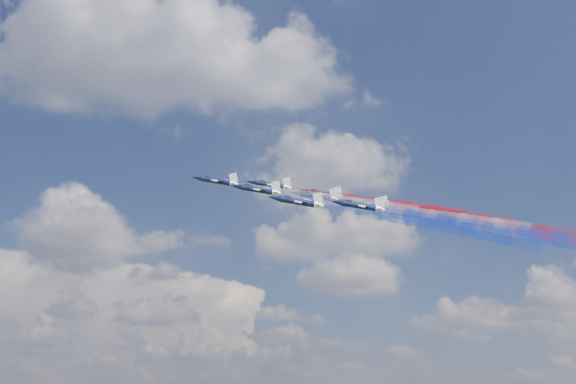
{
  "coord_description": "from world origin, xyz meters",
  "views": [
    {
      "loc": [
        -12.94,
        -141.8,
        89.7
      ],
      "look_at": [
        -0.74,
        13.72,
        138.72
      ],
      "focal_mm": 44.02,
      "sensor_mm": 36.0,
      "label": 1
    }
  ],
  "objects": [
    {
      "name": "jet_outer_left",
      "position": [
        -0.19,
        -4.67,
        130.92
      ],
      "size": [
        14.72,
        12.69,
        8.65
      ],
      "primitive_type": null,
      "rotation": [
        0.23,
        -0.32,
        1.27
      ],
      "color": "black"
    },
    {
      "name": "trail_outer_right",
      "position": [
        34.51,
        24.21,
        137.97
      ],
      "size": [
        42.05,
        14.58,
        14.04
      ],
      "primitive_type": null,
      "rotation": [
        0.23,
        -0.32,
        1.27
      ],
      "color": "red"
    },
    {
      "name": "trail_outer_left",
      "position": [
        25.13,
        -10.58,
        125.27
      ],
      "size": [
        42.05,
        14.58,
        14.04
      ],
      "primitive_type": null,
      "rotation": [
        0.23,
        -0.32,
        1.27
      ],
      "color": "blue"
    },
    {
      "name": "trail_lead",
      "position": [
        7.85,
        12.41,
        136.89
      ],
      "size": [
        42.05,
        14.58,
        14.04
      ],
      "primitive_type": null,
      "rotation": [
        0.23,
        -0.32,
        1.27
      ],
      "color": "white"
    },
    {
      "name": "jet_outer_right",
      "position": [
        9.19,
        30.13,
        143.62
      ],
      "size": [
        14.72,
        12.69,
        8.65
      ],
      "primitive_type": null,
      "rotation": [
        0.23,
        -0.32,
        1.27
      ],
      "color": "black"
    },
    {
      "name": "trail_rear_left",
      "position": [
        38.7,
        -5.96,
        126.06
      ],
      "size": [
        42.05,
        14.58,
        14.04
      ],
      "primitive_type": null,
      "rotation": [
        0.23,
        -0.32,
        1.27
      ],
      "color": "blue"
    },
    {
      "name": "trail_center_third",
      "position": [
        31.09,
        7.56,
        132.12
      ],
      "size": [
        42.05,
        14.58,
        14.04
      ],
      "primitive_type": null,
      "rotation": [
        0.23,
        -0.32,
        1.27
      ],
      "color": "white"
    },
    {
      "name": "trail_inner_left",
      "position": [
        17.22,
        1.04,
        131.35
      ],
      "size": [
        42.05,
        14.58,
        14.04
      ],
      "primitive_type": null,
      "rotation": [
        0.23,
        -0.32,
        1.27
      ],
      "color": "blue"
    },
    {
      "name": "jet_inner_left",
      "position": [
        -8.1,
        6.96,
        137.0
      ],
      "size": [
        14.72,
        12.69,
        8.65
      ],
      "primitive_type": null,
      "rotation": [
        0.23,
        -0.32,
        1.27
      ],
      "color": "black"
    },
    {
      "name": "jet_rear_right",
      "position": [
        18.46,
        18.29,
        137.71
      ],
      "size": [
        14.72,
        12.69,
        8.65
      ],
      "primitive_type": null,
      "rotation": [
        0.23,
        -0.32,
        1.27
      ],
      "color": "black"
    },
    {
      "name": "jet_lead",
      "position": [
        -17.47,
        18.33,
        142.54
      ],
      "size": [
        14.72,
        12.69,
        8.65
      ],
      "primitive_type": null,
      "rotation": [
        0.23,
        -0.32,
        1.27
      ],
      "color": "black"
    },
    {
      "name": "trail_rear_right",
      "position": [
        43.78,
        12.37,
        132.07
      ],
      "size": [
        42.05,
        14.58,
        14.04
      ],
      "primitive_type": null,
      "rotation": [
        0.23,
        -0.32,
        1.27
      ],
      "color": "red"
    },
    {
      "name": "jet_center_third",
      "position": [
        5.77,
        13.47,
        137.77
      ],
      "size": [
        14.72,
        12.69,
        8.65
      ],
      "primitive_type": null,
      "rotation": [
        0.23,
        -0.32,
        1.27
      ],
      "color": "black"
    },
    {
      "name": "jet_rear_left",
      "position": [
        13.38,
        -0.04,
        131.71
      ],
      "size": [
        14.72,
        12.69,
        8.65
      ],
      "primitive_type": null,
      "rotation": [
        0.23,
        -0.32,
        1.27
      ],
      "color": "black"
    },
    {
      "name": "jet_inner_right",
      "position": [
        -4.29,
        24.45,
        143.82
      ],
      "size": [
        14.72,
        12.69,
        8.65
      ],
      "primitive_type": null,
      "rotation": [
        0.23,
        -0.32,
        1.27
      ],
      "color": "black"
    },
    {
      "name": "trail_inner_right",
      "position": [
        21.03,
        18.53,
        138.18
      ],
      "size": [
        42.05,
        14.58,
        14.04
      ],
      "primitive_type": null,
      "rotation": [
        0.23,
        -0.32,
        1.27
      ],
      "color": "red"
    }
  ]
}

